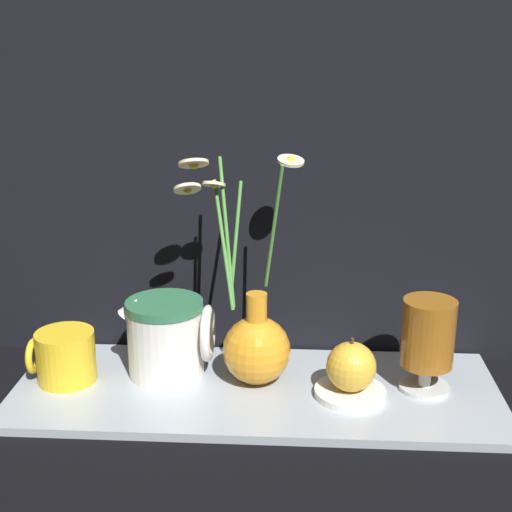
# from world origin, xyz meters

# --- Properties ---
(ground_plane) EXTENTS (6.00, 6.00, 0.00)m
(ground_plane) POSITION_xyz_m (0.00, 0.00, 0.00)
(ground_plane) COLOR black
(shelf) EXTENTS (0.68, 0.26, 0.01)m
(shelf) POSITION_xyz_m (0.00, 0.00, 0.01)
(shelf) COLOR #9EA8B2
(shelf) RESTS_ON ground_plane
(vase_with_flowers) EXTENTS (0.18, 0.11, 0.33)m
(vase_with_flowers) POSITION_xyz_m (-0.00, 0.02, 0.07)
(vase_with_flowers) COLOR orange
(vase_with_flowers) RESTS_ON shelf
(yellow_mug) EXTENTS (0.09, 0.08, 0.07)m
(yellow_mug) POSITION_xyz_m (-0.27, 0.01, 0.05)
(yellow_mug) COLOR yellow
(yellow_mug) RESTS_ON shelf
(ceramic_pitcher) EXTENTS (0.14, 0.11, 0.12)m
(ceramic_pitcher) POSITION_xyz_m (-0.13, 0.03, 0.07)
(ceramic_pitcher) COLOR white
(ceramic_pitcher) RESTS_ON shelf
(tea_glass) EXTENTS (0.07, 0.07, 0.13)m
(tea_glass) POSITION_xyz_m (0.24, 0.01, 0.09)
(tea_glass) COLOR silver
(tea_glass) RESTS_ON shelf
(saucer_plate) EXTENTS (0.10, 0.10, 0.01)m
(saucer_plate) POSITION_xyz_m (0.13, -0.02, 0.02)
(saucer_plate) COLOR white
(saucer_plate) RESTS_ON shelf
(orange_fruit) EXTENTS (0.07, 0.07, 0.08)m
(orange_fruit) POSITION_xyz_m (0.13, -0.02, 0.06)
(orange_fruit) COLOR gold
(orange_fruit) RESTS_ON saucer_plate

